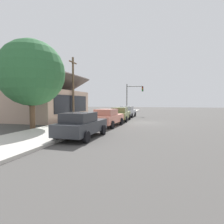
# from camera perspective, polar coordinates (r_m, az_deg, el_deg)

# --- Properties ---
(ground_plane) EXTENTS (120.00, 120.00, 0.00)m
(ground_plane) POSITION_cam_1_polar(r_m,az_deg,el_deg) (20.49, 9.20, -3.20)
(ground_plane) COLOR #4C4947
(sidewalk_curb) EXTENTS (60.00, 4.20, 0.16)m
(sidewalk_curb) POSITION_cam_1_polar(r_m,az_deg,el_deg) (21.74, -5.67, -2.60)
(sidewalk_curb) COLOR beige
(sidewalk_curb) RESTS_ON ground
(car_charcoal) EXTENTS (4.47, 2.12, 1.59)m
(car_charcoal) POSITION_cam_1_polar(r_m,az_deg,el_deg) (11.74, -9.28, -3.89)
(car_charcoal) COLOR #2D3035
(car_charcoal) RESTS_ON ground
(car_coral) EXTENTS (4.78, 2.17, 1.59)m
(car_coral) POSITION_cam_1_polar(r_m,az_deg,el_deg) (17.10, -1.33, -1.66)
(car_coral) COLOR #EA8C75
(car_coral) RESTS_ON ground
(car_olive) EXTENTS (4.92, 2.10, 1.59)m
(car_olive) POSITION_cam_1_polar(r_m,az_deg,el_deg) (22.07, 2.60, -0.59)
(car_olive) COLOR olive
(car_olive) RESTS_ON ground
(car_silver) EXTENTS (4.55, 2.09, 1.59)m
(car_silver) POSITION_cam_1_polar(r_m,az_deg,el_deg) (27.82, 4.74, 0.17)
(car_silver) COLOR silver
(car_silver) RESTS_ON ground
(storefront_building) EXTENTS (10.78, 7.34, 5.61)m
(storefront_building) POSITION_cam_1_polar(r_m,az_deg,el_deg) (24.94, -19.25, 2.28)
(storefront_building) COLOR tan
(storefront_building) RESTS_ON ground
(shade_tree) EXTENTS (5.37, 5.37, 7.28)m
(shade_tree) POSITION_cam_1_polar(r_m,az_deg,el_deg) (16.87, -23.37, 10.84)
(shade_tree) COLOR brown
(shade_tree) RESTS_ON ground
(traffic_light_main) EXTENTS (0.37, 2.79, 5.20)m
(traffic_light_main) POSITION_cam_1_polar(r_m,az_deg,el_deg) (31.26, 6.48, 5.39)
(traffic_light_main) COLOR #383833
(traffic_light_main) RESTS_ON ground
(utility_pole_wooden) EXTENTS (1.80, 0.24, 7.50)m
(utility_pole_wooden) POSITION_cam_1_polar(r_m,az_deg,el_deg) (22.87, -11.76, 7.29)
(utility_pole_wooden) COLOR brown
(utility_pole_wooden) RESTS_ON ground
(fire_hydrant_red) EXTENTS (0.22, 0.22, 0.71)m
(fire_hydrant_red) POSITION_cam_1_polar(r_m,az_deg,el_deg) (15.41, -8.88, -3.41)
(fire_hydrant_red) COLOR red
(fire_hydrant_red) RESTS_ON sidewalk_curb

